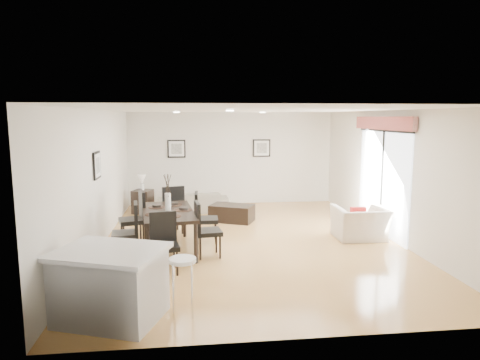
{
  "coord_description": "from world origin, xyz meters",
  "views": [
    {
      "loc": [
        -1.19,
        -8.54,
        2.55
      ],
      "look_at": [
        -0.16,
        0.4,
        1.23
      ],
      "focal_mm": 32.0,
      "sensor_mm": 36.0,
      "label": 1
    }
  ],
  "objects": [
    {
      "name": "ground",
      "position": [
        0.0,
        0.0,
        0.0
      ],
      "size": [
        8.0,
        8.0,
        0.0
      ],
      "primitive_type": "plane",
      "color": "tan",
      "rests_on": "ground"
    },
    {
      "name": "wall_back",
      "position": [
        0.0,
        4.0,
        1.35
      ],
      "size": [
        6.0,
        0.04,
        2.7
      ],
      "primitive_type": "cube",
      "color": "silver",
      "rests_on": "ground"
    },
    {
      "name": "wall_front",
      "position": [
        0.0,
        -4.0,
        1.35
      ],
      "size": [
        6.0,
        0.04,
        2.7
      ],
      "primitive_type": "cube",
      "color": "silver",
      "rests_on": "ground"
    },
    {
      "name": "wall_left",
      "position": [
        -3.0,
        0.0,
        1.35
      ],
      "size": [
        0.04,
        8.0,
        2.7
      ],
      "primitive_type": "cube",
      "color": "silver",
      "rests_on": "ground"
    },
    {
      "name": "wall_right",
      "position": [
        3.0,
        0.0,
        1.35
      ],
      "size": [
        0.04,
        8.0,
        2.7
      ],
      "primitive_type": "cube",
      "color": "silver",
      "rests_on": "ground"
    },
    {
      "name": "ceiling",
      "position": [
        0.0,
        0.0,
        2.7
      ],
      "size": [
        6.0,
        8.0,
        0.02
      ],
      "primitive_type": "cube",
      "color": "white",
      "rests_on": "wall_back"
    },
    {
      "name": "sofa",
      "position": [
        -1.15,
        2.96,
        0.28
      ],
      "size": [
        1.9,
        0.78,
        0.55
      ],
      "primitive_type": "imported",
      "rotation": [
        0.0,
        0.0,
        3.16
      ],
      "color": "gray",
      "rests_on": "ground"
    },
    {
      "name": "armchair",
      "position": [
        2.34,
        -0.1,
        0.34
      ],
      "size": [
        1.06,
        0.92,
        0.68
      ],
      "primitive_type": "imported",
      "rotation": [
        0.0,
        0.0,
        3.14
      ],
      "color": "beige",
      "rests_on": "ground"
    },
    {
      "name": "dining_table",
      "position": [
        -1.64,
        -0.41,
        0.7
      ],
      "size": [
        1.16,
        1.98,
        0.78
      ],
      "rotation": [
        0.0,
        0.0,
        0.13
      ],
      "color": "black",
      "rests_on": "ground"
    },
    {
      "name": "dining_chair_wnear",
      "position": [
        -2.3,
        -0.87,
        0.58
      ],
      "size": [
        0.52,
        0.52,
        1.04
      ],
      "rotation": [
        0.0,
        0.0,
        -1.45
      ],
      "color": "black",
      "rests_on": "ground"
    },
    {
      "name": "dining_chair_wfar",
      "position": [
        -2.3,
        0.08,
        0.61
      ],
      "size": [
        0.6,
        0.6,
        1.09
      ],
      "rotation": [
        0.0,
        0.0,
        -1.31
      ],
      "color": "black",
      "rests_on": "ground"
    },
    {
      "name": "dining_chair_enear",
      "position": [
        -0.98,
        -0.89,
        0.58
      ],
      "size": [
        0.52,
        0.52,
        1.03
      ],
      "rotation": [
        0.0,
        0.0,
        1.7
      ],
      "color": "black",
      "rests_on": "ground"
    },
    {
      "name": "dining_chair_efar",
      "position": [
        -0.98,
        0.06,
        0.58
      ],
      "size": [
        0.48,
        0.48,
        1.04
      ],
      "rotation": [
        0.0,
        0.0,
        1.54
      ],
      "color": "black",
      "rests_on": "ground"
    },
    {
      "name": "dining_chair_head",
      "position": [
        -1.66,
        -1.58,
        0.56
      ],
      "size": [
        0.52,
        0.52,
        1.0
      ],
      "rotation": [
        0.0,
        0.0,
        0.17
      ],
      "color": "black",
      "rests_on": "ground"
    },
    {
      "name": "dining_chair_foot",
      "position": [
        -1.61,
        0.75,
        0.6
      ],
      "size": [
        0.61,
        0.61,
        1.08
      ],
      "rotation": [
        0.0,
        0.0,
        3.44
      ],
      "color": "black",
      "rests_on": "ground"
    },
    {
      "name": "vase",
      "position": [
        -1.64,
        -0.41,
        1.05
      ],
      "size": [
        0.86,
        1.35,
        0.71
      ],
      "color": "white",
      "rests_on": "dining_table"
    },
    {
      "name": "coffee_table",
      "position": [
        -0.2,
        1.76,
        0.21
      ],
      "size": [
        1.2,
        1.0,
        0.41
      ],
      "primitive_type": "cube",
      "rotation": [
        0.0,
        0.0,
        -0.44
      ],
      "color": "black",
      "rests_on": "ground"
    },
    {
      "name": "side_table",
      "position": [
        -2.5,
        2.96,
        0.31
      ],
      "size": [
        0.59,
        0.59,
        0.62
      ],
      "primitive_type": "cube",
      "rotation": [
        0.0,
        0.0,
        -0.32
      ],
      "color": "black",
      "rests_on": "ground"
    },
    {
      "name": "table_lamp",
      "position": [
        -2.5,
        2.96,
        0.9
      ],
      "size": [
        0.22,
        0.22,
        0.42
      ],
      "color": "white",
      "rests_on": "side_table"
    },
    {
      "name": "cushion",
      "position": [
        2.24,
        -0.2,
        0.55
      ],
      "size": [
        0.32,
        0.1,
        0.32
      ],
      "primitive_type": "cube",
      "rotation": [
        0.0,
        0.0,
        3.14
      ],
      "color": "maroon",
      "rests_on": "armchair"
    },
    {
      "name": "kitchen_island",
      "position": [
        -2.23,
        -3.23,
        0.47
      ],
      "size": [
        1.58,
        1.4,
        0.92
      ],
      "rotation": [
        0.0,
        0.0,
        -0.35
      ],
      "color": "silver",
      "rests_on": "ground"
    },
    {
      "name": "bar_stool",
      "position": [
        -1.32,
        -3.23,
        0.66
      ],
      "size": [
        0.35,
        0.35,
        0.77
      ],
      "color": "white",
      "rests_on": "ground"
    },
    {
      "name": "framed_print_back_left",
      "position": [
        -1.6,
        3.97,
        1.65
      ],
      "size": [
        0.52,
        0.04,
        0.52
      ],
      "color": "black",
      "rests_on": "wall_back"
    },
    {
      "name": "framed_print_back_right",
      "position": [
        0.9,
        3.97,
        1.65
      ],
      "size": [
        0.52,
        0.04,
        0.52
      ],
      "color": "black",
      "rests_on": "wall_back"
    },
    {
      "name": "framed_print_left_wall",
      "position": [
        -2.97,
        -0.2,
        1.65
      ],
      "size": [
        0.04,
        0.52,
        0.52
      ],
      "rotation": [
        0.0,
        0.0,
        1.57
      ],
      "color": "black",
      "rests_on": "wall_left"
    },
    {
      "name": "sliding_door",
      "position": [
        2.96,
        0.3,
        1.66
      ],
      "size": [
        0.12,
        2.7,
        2.57
      ],
      "color": "white",
      "rests_on": "wall_right"
    }
  ]
}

